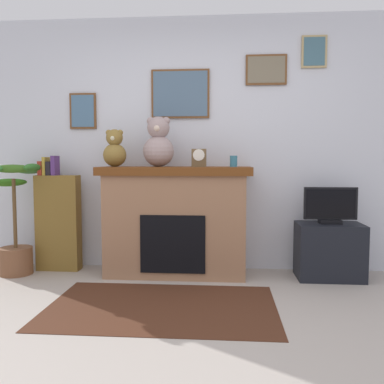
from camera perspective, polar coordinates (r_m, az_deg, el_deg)
ground_plane at (r=2.62m, az=-1.80°, el=-21.24°), size 12.00×12.00×0.00m
back_wall at (r=4.36m, az=1.08°, el=6.65°), size 5.20×0.15×2.60m
fireplace at (r=4.10m, az=-2.24°, el=-3.91°), size 1.48×0.58×1.07m
bookshelf at (r=4.48m, az=-18.05°, el=-3.71°), size 0.44×0.16×1.18m
potted_plant at (r=4.46m, az=-23.16°, el=-4.81°), size 0.53×0.58×1.10m
tv_stand at (r=4.20m, az=18.43°, el=-7.74°), size 0.61×0.40×0.53m
television at (r=4.13m, az=18.58°, el=-1.93°), size 0.50×0.14×0.35m
area_rug at (r=3.32m, az=-4.19°, el=-15.49°), size 1.77×1.13×0.01m
candle_jar at (r=4.01m, az=5.77°, el=4.25°), size 0.07×0.07×0.11m
mantel_clock at (r=4.01m, az=0.98°, el=4.75°), size 0.14×0.10×0.17m
teddy_bear_tan at (r=4.15m, az=-10.65°, el=5.74°), size 0.23×0.23×0.37m
teddy_bear_cream at (r=4.06m, az=-4.65°, el=6.60°), size 0.30×0.30×0.49m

